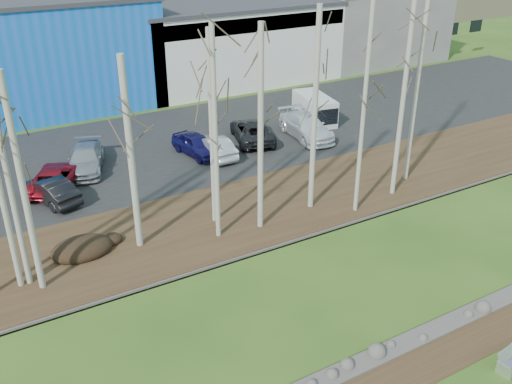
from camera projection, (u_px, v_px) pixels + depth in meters
dirt_strip at (412, 368)px, 19.22m from camera, size 80.00×1.80×0.03m
near_bank_rocks at (391, 351)px, 20.00m from camera, size 80.00×0.80×0.50m
river at (322, 290)px, 23.18m from camera, size 80.00×8.00×0.90m
far_bank_rocks at (270, 245)px, 26.36m from camera, size 80.00×0.80×0.46m
far_bank at (237, 215)px, 28.80m from camera, size 80.00×7.00×0.15m
parking_lot at (159, 148)px, 36.93m from camera, size 80.00×14.00×0.14m
building_blue at (12, 53)px, 43.26m from camera, size 20.40×12.24×8.30m
building_white at (223, 39)px, 51.71m from camera, size 18.36×12.24×6.80m
building_grey at (361, 21)px, 58.85m from camera, size 14.28×12.24×7.30m
dirt_mound at (82, 248)px, 25.32m from camera, size 2.73×1.93×0.54m
birch_0 at (23, 188)px, 21.20m from camera, size 0.25×0.25×8.92m
birch_1 at (1, 146)px, 20.78m from camera, size 0.23×0.23×12.05m
birch_2 at (131, 157)px, 24.16m from camera, size 0.30×0.30×8.71m
birch_3 at (215, 137)px, 24.68m from camera, size 0.22×0.22×9.86m
birch_4 at (261, 132)px, 25.53m from camera, size 0.27×0.27×9.65m
birch_5 at (212, 131)px, 26.10m from camera, size 0.22×0.22×9.33m
birch_6 at (364, 111)px, 26.82m from camera, size 0.21×0.21×10.53m
birch_7 at (315, 113)px, 27.30m from camera, size 0.27×0.27×10.06m
birch_8 at (403, 103)px, 28.66m from camera, size 0.25×0.25×10.11m
birch_9 at (420, 66)px, 29.73m from camera, size 0.23×0.23×12.95m
car_0 at (51, 190)px, 29.72m from camera, size 2.47×4.17×1.30m
car_1 at (55, 178)px, 31.13m from camera, size 4.16×5.09×1.29m
car_2 at (86, 159)px, 33.36m from camera, size 3.44×5.11×1.37m
car_3 at (197, 145)px, 35.44m from camera, size 2.19×4.19×1.36m
car_4 at (215, 147)px, 35.18m from camera, size 1.43×3.96×1.30m
car_5 at (252, 131)px, 37.62m from camera, size 3.68×5.44×1.38m
car_6 at (306, 126)px, 38.19m from camera, size 2.75×5.47×1.52m
van_white at (315, 109)px, 41.01m from camera, size 2.57×4.51×1.86m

